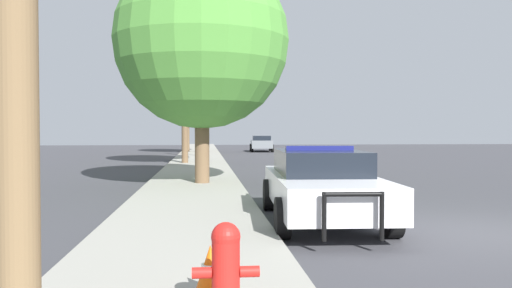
% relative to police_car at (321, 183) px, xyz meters
% --- Properties ---
extents(ground_plane, '(110.00, 110.00, 0.00)m').
position_rel_police_car_xyz_m(ground_plane, '(2.48, -1.43, -0.75)').
color(ground_plane, '#3D3D42').
extents(sidewalk_left, '(3.00, 110.00, 0.13)m').
position_rel_police_car_xyz_m(sidewalk_left, '(-2.62, -1.43, -0.69)').
color(sidewalk_left, '#99968C').
rests_on(sidewalk_left, ground_plane).
extents(police_car, '(2.28, 5.12, 1.49)m').
position_rel_police_car_xyz_m(police_car, '(0.00, 0.00, 0.00)').
color(police_car, white).
rests_on(police_car, ground_plane).
extents(fire_hydrant, '(0.59, 0.26, 0.86)m').
position_rel_police_car_xyz_m(fire_hydrant, '(-2.10, -5.27, -0.17)').
color(fire_hydrant, red).
rests_on(fire_hydrant, sidewalk_left).
extents(traffic_light, '(3.11, 0.35, 5.60)m').
position_rel_police_car_xyz_m(traffic_light, '(-1.45, 23.60, 3.26)').
color(traffic_light, '#424247').
rests_on(traffic_light, sidewalk_left).
extents(car_background_distant, '(2.17, 4.40, 1.36)m').
position_rel_police_car_xyz_m(car_background_distant, '(2.62, 32.97, -0.02)').
color(car_background_distant, slate).
rests_on(car_background_distant, ground_plane).
extents(tree_sidewalk_near, '(5.53, 5.53, 7.25)m').
position_rel_police_car_xyz_m(tree_sidewalk_near, '(-2.35, 6.36, 3.85)').
color(tree_sidewalk_near, brown).
rests_on(tree_sidewalk_near, sidewalk_left).
extents(tree_sidewalk_mid, '(5.01, 5.01, 7.96)m').
position_rel_police_car_xyz_m(tree_sidewalk_mid, '(-3.28, 16.47, 4.82)').
color(tree_sidewalk_mid, brown).
rests_on(tree_sidewalk_mid, sidewalk_left).
extents(tree_sidewalk_far, '(4.49, 4.49, 6.81)m').
position_rel_police_car_xyz_m(tree_sidewalk_far, '(-3.60, 30.66, 3.93)').
color(tree_sidewalk_far, brown).
rests_on(tree_sidewalk_far, sidewalk_left).
extents(traffic_cone, '(0.34, 0.34, 0.51)m').
position_rel_police_car_xyz_m(traffic_cone, '(-2.23, -4.61, -0.36)').
color(traffic_cone, orange).
rests_on(traffic_cone, sidewalk_left).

